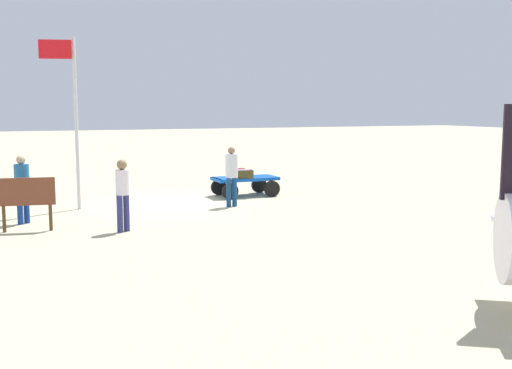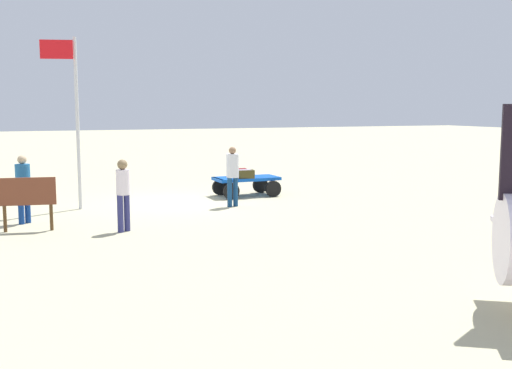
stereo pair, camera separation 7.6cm
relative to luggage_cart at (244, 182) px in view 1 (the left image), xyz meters
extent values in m
plane|color=#B8B18C|center=(2.40, 0.44, -0.45)|extent=(120.00, 120.00, 0.00)
cube|color=#0B49B4|center=(-0.02, 0.00, 0.12)|extent=(2.08, 1.03, 0.10)
cube|color=#0B49B4|center=(0.96, 0.01, 0.12)|extent=(0.09, 0.95, 0.10)
cylinder|color=black|center=(0.69, 0.53, -0.19)|extent=(0.52, 0.13, 0.52)
cylinder|color=black|center=(0.71, -0.51, -0.19)|extent=(0.52, 0.13, 0.52)
cylinder|color=black|center=(-0.75, 0.51, -0.19)|extent=(0.52, 0.13, 0.52)
cylinder|color=black|center=(-0.74, -0.53, -0.19)|extent=(0.52, 0.13, 0.52)
cube|color=gray|center=(0.17, 0.27, 0.30)|extent=(0.46, 0.35, 0.27)
cube|color=#3B3516|center=(0.11, 0.30, 0.30)|extent=(0.56, 0.44, 0.26)
cube|color=maroon|center=(0.16, -0.19, 0.30)|extent=(0.53, 0.42, 0.26)
cylinder|color=navy|center=(1.03, 1.82, -0.03)|extent=(0.14, 0.14, 0.86)
cylinder|color=navy|center=(1.23, 1.86, -0.03)|extent=(0.14, 0.14, 0.86)
cylinder|color=silver|center=(1.13, 1.84, 0.74)|extent=(0.43, 0.43, 0.68)
sphere|color=#8F6A4B|center=(1.13, 1.84, 1.18)|extent=(0.21, 0.21, 0.21)
cylinder|color=navy|center=(4.61, 4.20, -0.02)|extent=(0.14, 0.14, 0.87)
cylinder|color=navy|center=(4.78, 4.30, -0.02)|extent=(0.14, 0.14, 0.87)
cylinder|color=silver|center=(4.69, 4.25, 0.70)|extent=(0.43, 0.43, 0.58)
sphere|color=olive|center=(4.69, 4.25, 1.11)|extent=(0.23, 0.23, 0.23)
cylinder|color=navy|center=(6.72, 2.25, -0.01)|extent=(0.14, 0.14, 0.89)
cylinder|color=navy|center=(6.88, 2.38, -0.01)|extent=(0.14, 0.14, 0.89)
cylinder|color=#20619E|center=(6.80, 2.32, 0.73)|extent=(0.50, 0.50, 0.60)
sphere|color=tan|center=(6.80, 2.32, 1.14)|extent=(0.22, 0.22, 0.22)
cylinder|color=silver|center=(5.27, 0.59, 1.94)|extent=(0.10, 0.10, 4.79)
cube|color=red|center=(5.76, 0.59, 3.98)|extent=(0.85, 0.24, 0.51)
cylinder|color=#4C3319|center=(6.24, 3.44, -0.15)|extent=(0.08, 0.08, 0.61)
cylinder|color=#4C3319|center=(7.25, 3.26, -0.15)|extent=(0.08, 0.08, 0.61)
cube|color=brown|center=(6.74, 3.35, 0.48)|extent=(1.27, 0.29, 0.65)
camera|label=1|loc=(7.18, 18.23, 2.42)|focal=42.68mm
camera|label=2|loc=(7.11, 18.26, 2.42)|focal=42.68mm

